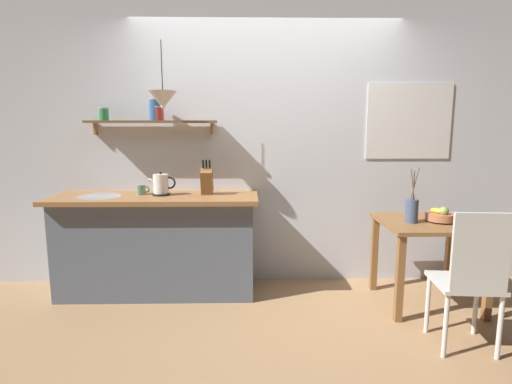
# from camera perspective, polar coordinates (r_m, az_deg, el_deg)

# --- Properties ---
(ground_plane) EXTENTS (14.00, 14.00, 0.00)m
(ground_plane) POSITION_cam_1_polar(r_m,az_deg,el_deg) (3.59, 1.74, -15.79)
(ground_plane) COLOR #A87F56
(back_wall) EXTENTS (6.80, 0.11, 2.70)m
(back_wall) POSITION_cam_1_polar(r_m,az_deg,el_deg) (3.92, 4.39, 6.74)
(back_wall) COLOR silver
(back_wall) RESTS_ON ground_plane
(kitchen_counter) EXTENTS (1.83, 0.63, 0.91)m
(kitchen_counter) POSITION_cam_1_polar(r_m,az_deg,el_deg) (3.81, -13.79, -7.13)
(kitchen_counter) COLOR slate
(kitchen_counter) RESTS_ON ground_plane
(wall_shelf) EXTENTS (1.18, 0.20, 0.33)m
(wall_shelf) POSITION_cam_1_polar(r_m,az_deg,el_deg) (3.85, -14.89, 10.18)
(wall_shelf) COLOR brown
(dining_table) EXTENTS (0.81, 0.74, 0.73)m
(dining_table) POSITION_cam_1_polar(r_m,az_deg,el_deg) (3.73, 23.25, -5.80)
(dining_table) COLOR brown
(dining_table) RESTS_ON ground_plane
(dining_chair_near) EXTENTS (0.44, 0.43, 0.99)m
(dining_chair_near) POSITION_cam_1_polar(r_m,az_deg,el_deg) (3.08, 28.12, -10.36)
(dining_chair_near) COLOR silver
(dining_chair_near) RESTS_ON ground_plane
(fruit_bowl) EXTENTS (0.25, 0.25, 0.14)m
(fruit_bowl) POSITION_cam_1_polar(r_m,az_deg,el_deg) (3.71, 24.70, -3.09)
(fruit_bowl) COLOR #BC704C
(fruit_bowl) RESTS_ON dining_table
(twig_vase) EXTENTS (0.10, 0.10, 0.46)m
(twig_vase) POSITION_cam_1_polar(r_m,az_deg,el_deg) (3.58, 21.17, -2.43)
(twig_vase) COLOR #475675
(twig_vase) RESTS_ON dining_table
(electric_kettle) EXTENTS (0.24, 0.16, 0.21)m
(electric_kettle) POSITION_cam_1_polar(r_m,az_deg,el_deg) (3.69, -13.27, 0.99)
(electric_kettle) COLOR black
(electric_kettle) RESTS_ON kitchen_counter
(knife_block) EXTENTS (0.10, 0.18, 0.32)m
(knife_block) POSITION_cam_1_polar(r_m,az_deg,el_deg) (3.65, -6.97, 1.59)
(knife_block) COLOR brown
(knife_block) RESTS_ON kitchen_counter
(coffee_mug_by_sink) EXTENTS (0.12, 0.08, 0.09)m
(coffee_mug_by_sink) POSITION_cam_1_polar(r_m,az_deg,el_deg) (3.78, -15.94, 0.32)
(coffee_mug_by_sink) COLOR slate
(coffee_mug_by_sink) RESTS_ON kitchen_counter
(pendant_lamp) EXTENTS (0.24, 0.24, 0.56)m
(pendant_lamp) POSITION_cam_1_polar(r_m,az_deg,el_deg) (3.60, -13.04, 12.60)
(pendant_lamp) COLOR black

